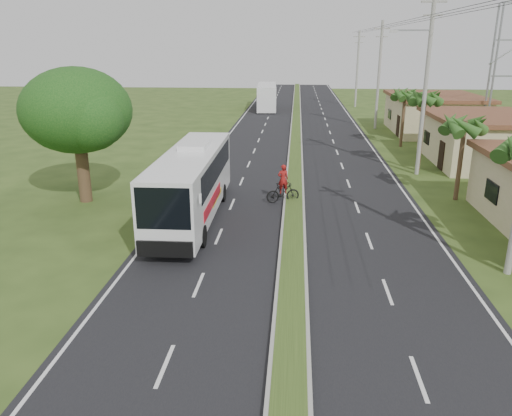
{
  "coord_description": "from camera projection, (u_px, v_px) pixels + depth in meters",
  "views": [
    {
      "loc": [
        0.02,
        -16.7,
        8.61
      ],
      "look_at": [
        -1.65,
        4.0,
        1.8
      ],
      "focal_mm": 35.0,
      "sensor_mm": 36.0,
      "label": 1
    }
  ],
  "objects": [
    {
      "name": "utility_pole_d",
      "position": [
        357.0,
        68.0,
        71.09
      ],
      "size": [
        1.6,
        0.28,
        10.5
      ],
      "color": "gray",
      "rests_on": "ground"
    },
    {
      "name": "shade_tree",
      "position": [
        75.0,
        113.0,
        27.35
      ],
      "size": [
        6.3,
        6.0,
        7.54
      ],
      "color": "#473321",
      "rests_on": "ground"
    },
    {
      "name": "median_strip",
      "position": [
        295.0,
        164.0,
        37.41
      ],
      "size": [
        1.2,
        160.0,
        0.18
      ],
      "color": "gray",
      "rests_on": "ground"
    },
    {
      "name": "shop_mid",
      "position": [
        481.0,
        139.0,
        37.68
      ],
      "size": [
        7.6,
        10.6,
        3.67
      ],
      "color": "#BFB781",
      "rests_on": "ground"
    },
    {
      "name": "road_asphalt",
      "position": [
        295.0,
        165.0,
        37.44
      ],
      "size": [
        14.0,
        160.0,
        0.02
      ],
      "primitive_type": "cube",
      "color": "black",
      "rests_on": "ground"
    },
    {
      "name": "lane_edge_right",
      "position": [
        386.0,
        167.0,
        36.93
      ],
      "size": [
        0.12,
        160.0,
        0.01
      ],
      "primitive_type": "cube",
      "color": "silver",
      "rests_on": "ground"
    },
    {
      "name": "utility_pole_c",
      "position": [
        379.0,
        74.0,
        52.07
      ],
      "size": [
        1.6,
        0.28,
        11.0
      ],
      "color": "gray",
      "rests_on": "ground"
    },
    {
      "name": "ground",
      "position": [
        292.0,
        289.0,
        18.5
      ],
      "size": [
        180.0,
        180.0,
        0.0
      ],
      "primitive_type": "plane",
      "color": "#2E4419",
      "rests_on": "ground"
    },
    {
      "name": "coach_bus_far",
      "position": [
        267.0,
        95.0,
        69.76
      ],
      "size": [
        3.11,
        11.65,
        3.36
      ],
      "rotation": [
        0.0,
        0.0,
        0.05
      ],
      "color": "white",
      "rests_on": "ground"
    },
    {
      "name": "palm_verge_b",
      "position": [
        465.0,
        125.0,
        27.79
      ],
      "size": [
        2.4,
        2.4,
        5.05
      ],
      "color": "#473321",
      "rests_on": "ground"
    },
    {
      "name": "lane_edge_left",
      "position": [
        207.0,
        164.0,
        37.95
      ],
      "size": [
        0.12,
        160.0,
        0.01
      ],
      "primitive_type": "cube",
      "color": "silver",
      "rests_on": "ground"
    },
    {
      "name": "shop_far",
      "position": [
        434.0,
        114.0,
        50.92
      ],
      "size": [
        8.6,
        11.6,
        3.82
      ],
      "color": "#BFB781",
      "rests_on": "ground"
    },
    {
      "name": "coach_bus_main",
      "position": [
        192.0,
        180.0,
        25.32
      ],
      "size": [
        2.62,
        11.79,
        3.8
      ],
      "rotation": [
        0.0,
        0.0,
        0.01
      ],
      "color": "white",
      "rests_on": "ground"
    },
    {
      "name": "utility_pole_b",
      "position": [
        426.0,
        82.0,
        32.95
      ],
      "size": [
        3.2,
        0.28,
        12.0
      ],
      "color": "gray",
      "rests_on": "ground"
    },
    {
      "name": "palm_verge_d",
      "position": [
        405.0,
        94.0,
        42.89
      ],
      "size": [
        2.4,
        2.4,
        5.25
      ],
      "color": "#473321",
      "rests_on": "ground"
    },
    {
      "name": "palm_verge_c",
      "position": [
        425.0,
        98.0,
        34.22
      ],
      "size": [
        2.4,
        2.4,
        5.85
      ],
      "color": "#473321",
      "rests_on": "ground"
    },
    {
      "name": "motorcyclist",
      "position": [
        283.0,
        189.0,
        28.34
      ],
      "size": [
        2.01,
        1.11,
        2.23
      ],
      "rotation": [
        0.0,
        0.0,
        0.31
      ],
      "color": "black",
      "rests_on": "ground"
    }
  ]
}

